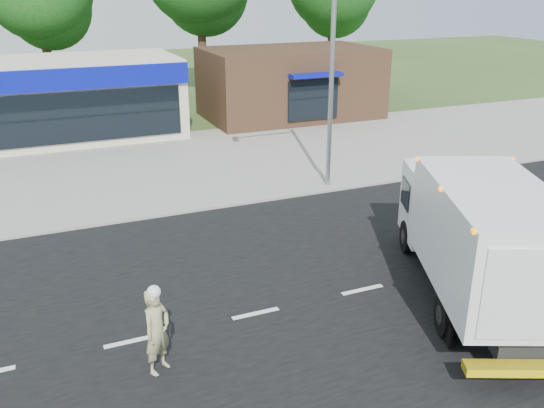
% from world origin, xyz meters
% --- Properties ---
extents(ground, '(120.00, 120.00, 0.00)m').
position_xyz_m(ground, '(0.00, 0.00, 0.00)').
color(ground, '#385123').
rests_on(ground, ground).
extents(road_asphalt, '(60.00, 14.00, 0.02)m').
position_xyz_m(road_asphalt, '(0.00, 0.00, 0.00)').
color(road_asphalt, black).
rests_on(road_asphalt, ground).
extents(sidewalk, '(60.00, 2.40, 0.12)m').
position_xyz_m(sidewalk, '(0.00, 8.20, 0.06)').
color(sidewalk, gray).
rests_on(sidewalk, ground).
extents(parking_apron, '(60.00, 9.00, 0.02)m').
position_xyz_m(parking_apron, '(0.00, 14.00, 0.01)').
color(parking_apron, gray).
rests_on(parking_apron, ground).
extents(lane_markings, '(55.20, 7.00, 0.01)m').
position_xyz_m(lane_markings, '(1.35, -1.35, 0.02)').
color(lane_markings, silver).
rests_on(lane_markings, road_asphalt).
extents(ems_box_truck, '(5.07, 7.77, 3.31)m').
position_xyz_m(ems_box_truck, '(2.22, -1.45, 1.91)').
color(ems_box_truck, black).
rests_on(ems_box_truck, ground).
extents(emergency_worker, '(0.82, 0.77, 1.98)m').
position_xyz_m(emergency_worker, '(-5.61, -1.24, 0.97)').
color(emergency_worker, tan).
rests_on(emergency_worker, ground).
extents(brown_storefront, '(10.00, 6.70, 4.00)m').
position_xyz_m(brown_storefront, '(7.00, 19.98, 2.00)').
color(brown_storefront, '#382316').
rests_on(brown_storefront, ground).
extents(traffic_signal_pole, '(3.51, 0.25, 8.00)m').
position_xyz_m(traffic_signal_pole, '(2.35, 7.60, 4.92)').
color(traffic_signal_pole, gray).
rests_on(traffic_signal_pole, ground).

